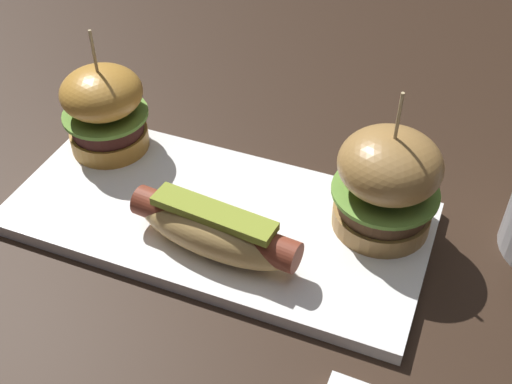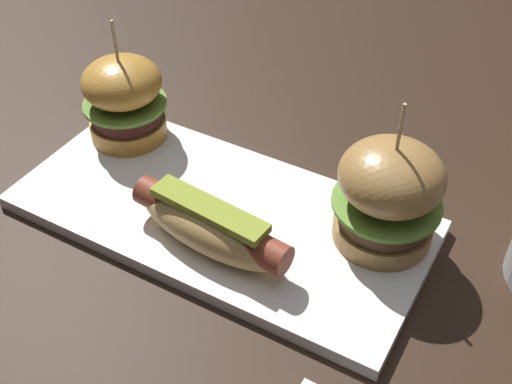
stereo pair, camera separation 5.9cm
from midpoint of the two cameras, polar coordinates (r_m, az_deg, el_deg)
name	(u,v)px [view 2 (the right image)]	position (r m, az deg, el deg)	size (l,w,h in m)	color
ground_plane	(221,219)	(0.64, -0.53, -2.54)	(3.00, 3.00, 0.00)	black
platter_main	(220,214)	(0.63, -0.54, -2.09)	(0.41, 0.19, 0.01)	white
hot_dog	(210,226)	(0.58, -1.18, -3.15)	(0.16, 0.07, 0.05)	tan
slider_left	(124,99)	(0.70, -9.25, 8.06)	(0.09, 0.09, 0.14)	#C08534
slider_right	(388,194)	(0.59, 14.48, -0.30)	(0.10, 0.10, 0.15)	#A57941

